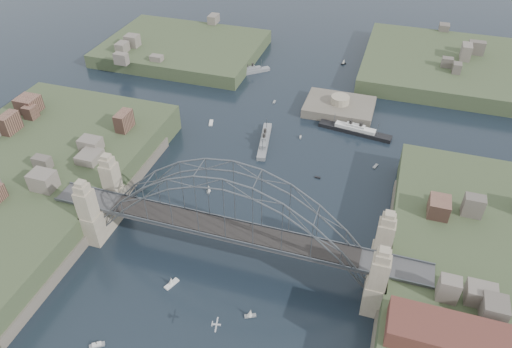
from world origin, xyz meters
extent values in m
plane|color=black|center=(0.00, 0.00, 0.00)|extent=(500.00, 500.00, 0.00)
cube|color=#444446|center=(0.00, 0.00, 8.00)|extent=(84.00, 6.00, 0.70)
cube|color=#4E535A|center=(0.00, -3.00, 8.55)|extent=(84.00, 0.25, 0.50)
cube|color=#4E535A|center=(0.00, 3.00, 8.55)|extent=(84.00, 0.25, 0.50)
cube|color=black|center=(0.00, 0.00, 8.55)|extent=(55.20, 5.20, 0.35)
cube|color=gray|center=(-31.50, -5.00, 8.85)|extent=(3.40, 3.40, 17.70)
cube|color=gray|center=(-31.50, 5.00, 8.85)|extent=(3.40, 3.40, 17.70)
cube|color=gray|center=(31.50, -5.00, 8.85)|extent=(3.40, 3.40, 17.70)
cube|color=gray|center=(31.50, 5.00, 8.85)|extent=(3.40, 3.40, 17.70)
cube|color=gray|center=(-31.50, 0.00, 4.00)|extent=(4.08, 13.80, 8.00)
cube|color=gray|center=(31.50, 0.00, 4.00)|extent=(4.08, 13.80, 8.00)
cube|color=#364427|center=(-58.00, 0.00, 2.00)|extent=(50.00, 90.00, 12.00)
cube|color=#595247|center=(-35.50, 0.00, 1.00)|extent=(6.00, 70.00, 4.00)
cube|color=#595247|center=(35.50, 0.00, 1.00)|extent=(6.00, 70.00, 4.00)
cube|color=#364427|center=(-55.00, 95.00, 0.50)|extent=(60.00, 45.00, 9.00)
cube|color=#364427|center=(50.00, 110.00, 0.75)|extent=(70.00, 55.00, 9.50)
cube|color=#595247|center=(12.00, 70.00, -0.50)|extent=(22.00, 16.00, 7.00)
cylinder|color=gray|center=(12.00, 70.00, 4.20)|extent=(6.00, 6.00, 2.40)
cube|color=#592D26|center=(44.00, -14.00, 10.00)|extent=(20.00, 8.00, 4.00)
cube|color=gray|center=(-5.94, 45.02, 0.41)|extent=(5.66, 18.52, 1.63)
cube|color=gray|center=(-5.94, 45.02, 1.63)|extent=(3.59, 10.27, 1.23)
cube|color=gray|center=(-5.94, 45.02, 2.55)|extent=(2.14, 4.76, 0.82)
cylinder|color=black|center=(-5.71, 43.76, 3.27)|extent=(0.88, 0.88, 1.63)
cylinder|color=black|center=(-6.16, 46.29, 3.27)|extent=(0.88, 0.88, 1.63)
cylinder|color=#4E535A|center=(-4.96, 39.60, 3.06)|extent=(0.16, 0.16, 4.08)
cylinder|color=#4E535A|center=(-6.91, 50.45, 3.06)|extent=(0.16, 0.16, 4.08)
cube|color=gray|center=(-24.31, 87.01, 0.39)|extent=(13.14, 11.66, 1.55)
cube|color=gray|center=(-24.31, 87.01, 1.55)|extent=(7.50, 6.74, 1.16)
cube|color=gray|center=(-24.31, 87.01, 2.42)|extent=(3.70, 3.40, 0.77)
cylinder|color=black|center=(-25.13, 86.31, 3.09)|extent=(0.77, 0.77, 1.55)
cylinder|color=black|center=(-23.48, 87.71, 3.09)|extent=(0.77, 0.77, 1.55)
cylinder|color=#4E535A|center=(-27.83, 84.00, 2.90)|extent=(0.15, 0.15, 3.87)
cylinder|color=#4E535A|center=(-20.78, 90.02, 2.90)|extent=(0.15, 0.15, 3.87)
cube|color=black|center=(18.84, 58.70, 0.41)|extent=(22.68, 6.07, 1.63)
cube|color=silver|center=(18.84, 58.70, 1.63)|extent=(12.56, 3.95, 1.23)
cube|color=silver|center=(18.84, 58.70, 2.55)|extent=(5.79, 2.43, 0.82)
cylinder|color=black|center=(17.28, 58.91, 3.27)|extent=(1.10, 1.10, 1.63)
cylinder|color=black|center=(20.39, 58.48, 3.27)|extent=(1.10, 1.10, 1.63)
cylinder|color=#4E535A|center=(12.16, 59.61, 3.06)|extent=(0.16, 0.16, 4.09)
cylinder|color=#4E535A|center=(25.51, 57.78, 3.06)|extent=(0.16, 0.16, 4.09)
cube|color=silver|center=(5.24, -21.83, 6.82)|extent=(1.59, 0.61, 0.27)
cube|color=silver|center=(5.24, -21.83, 6.86)|extent=(0.92, 3.12, 0.06)
cube|color=silver|center=(4.47, -22.00, 6.96)|extent=(0.36, 0.99, 0.34)
cube|color=silver|center=(-13.34, 19.26, 0.15)|extent=(1.15, 2.28, 0.45)
cylinder|color=#4E535A|center=(-13.34, 19.26, 1.20)|extent=(0.08, 0.08, 2.20)
cone|color=silver|center=(-13.34, 19.26, 1.20)|extent=(1.24, 1.42, 1.92)
cube|color=silver|center=(12.61, 33.46, 0.15)|extent=(1.56, 0.53, 0.45)
cube|color=silver|center=(-9.42, -11.34, 0.15)|extent=(2.35, 3.60, 0.45)
cylinder|color=#4E535A|center=(-9.42, -11.34, 1.20)|extent=(0.08, 0.08, 2.20)
cone|color=silver|center=(-9.42, -11.34, 1.20)|extent=(1.40, 1.53, 1.92)
cube|color=silver|center=(26.93, 43.21, 0.15)|extent=(1.41, 2.35, 0.45)
cube|color=silver|center=(-25.19, 50.34, 0.15)|extent=(2.00, 3.52, 0.45)
cube|color=silver|center=(3.65, 50.84, 0.15)|extent=(0.71, 1.57, 0.45)
cube|color=silver|center=(3.65, 50.84, 0.55)|extent=(0.55, 0.96, 0.40)
cylinder|color=black|center=(3.65, 50.84, 1.00)|extent=(0.16, 0.16, 0.70)
cube|color=silver|center=(-9.76, 69.03, 0.15)|extent=(0.73, 2.03, 0.45)
cube|color=silver|center=(33.82, 15.01, 0.15)|extent=(2.76, 1.58, 0.45)
cube|color=silver|center=(-16.50, -28.74, 0.15)|extent=(2.89, 2.36, 0.45)
cube|color=silver|center=(-16.50, -28.74, 0.55)|extent=(1.86, 1.61, 0.40)
cylinder|color=black|center=(-16.50, -28.74, 1.00)|extent=(0.16, 0.16, 0.70)
cube|color=silver|center=(7.63, 105.36, 0.15)|extent=(1.94, 1.90, 0.45)
cylinder|color=#4E535A|center=(7.63, 105.36, 1.20)|extent=(0.08, 0.08, 2.20)
cone|color=silver|center=(7.63, 105.36, 1.20)|extent=(1.59, 1.58, 1.92)
cube|color=silver|center=(-37.37, 27.69, 0.15)|extent=(2.82, 2.52, 0.45)
cube|color=silver|center=(8.92, -13.81, 0.15)|extent=(2.42, 1.71, 0.45)
cylinder|color=#4E535A|center=(8.92, -13.81, 1.20)|extent=(0.08, 0.08, 2.20)
cone|color=silver|center=(8.92, -13.81, 1.20)|extent=(1.55, 1.44, 1.92)
camera|label=1|loc=(27.26, -67.76, 81.26)|focal=33.60mm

